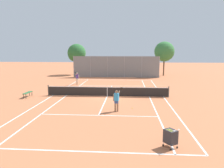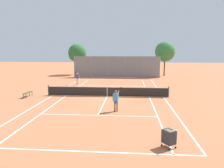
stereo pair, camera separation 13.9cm
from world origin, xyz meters
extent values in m
plane|color=#C67047|center=(0.00, 0.00, 0.00)|extent=(120.00, 120.00, 0.00)
cube|color=white|center=(0.00, -11.90, 0.00)|extent=(11.00, 0.10, 0.01)
cube|color=white|center=(0.00, 11.90, 0.00)|extent=(11.00, 0.10, 0.01)
cube|color=white|center=(-5.50, 0.00, 0.00)|extent=(0.10, 23.80, 0.01)
cube|color=white|center=(5.50, 0.00, 0.00)|extent=(0.10, 23.80, 0.01)
cube|color=white|center=(-4.13, 0.00, 0.00)|extent=(0.10, 23.80, 0.01)
cube|color=white|center=(4.13, 0.00, 0.00)|extent=(0.10, 23.80, 0.01)
cube|color=white|center=(0.00, -6.40, 0.00)|extent=(8.26, 0.10, 0.01)
cube|color=white|center=(0.00, 6.40, 0.00)|extent=(8.26, 0.10, 0.01)
cube|color=white|center=(0.00, 0.00, 0.00)|extent=(0.10, 12.80, 0.01)
cylinder|color=#474C47|center=(-5.95, 0.00, 0.53)|extent=(0.10, 0.10, 1.07)
cylinder|color=#474C47|center=(5.95, 0.00, 0.53)|extent=(0.10, 0.10, 1.07)
cube|color=black|center=(0.00, 0.00, 0.46)|extent=(11.90, 0.02, 0.89)
cube|color=white|center=(0.00, 0.00, 0.92)|extent=(11.90, 0.03, 0.06)
cube|color=white|center=(0.00, 0.00, 0.44)|extent=(0.05, 0.03, 0.89)
cube|color=#2D2D33|center=(4.03, -11.17, 0.53)|extent=(0.68, 0.71, 0.64)
cylinder|color=#B7B7BC|center=(3.73, -11.08, 0.15)|extent=(0.02, 0.02, 0.16)
cylinder|color=black|center=(3.73, -11.08, 0.05)|extent=(0.10, 0.08, 0.10)
cylinder|color=#B7B7BC|center=(4.05, -10.85, 0.15)|extent=(0.02, 0.02, 0.16)
cylinder|color=black|center=(4.05, -10.85, 0.05)|extent=(0.10, 0.08, 0.10)
cylinder|color=#B7B7BC|center=(4.01, -11.49, 0.15)|extent=(0.02, 0.02, 0.16)
cylinder|color=black|center=(4.01, -11.49, 0.05)|extent=(0.10, 0.08, 0.10)
cylinder|color=#B7B7BC|center=(4.34, -11.27, 0.15)|extent=(0.02, 0.02, 0.16)
cylinder|color=black|center=(4.34, -11.27, 0.05)|extent=(0.10, 0.08, 0.10)
cylinder|color=#B7B7BC|center=(4.22, -11.46, 0.95)|extent=(0.38, 0.27, 0.02)
sphere|color=#D1DB33|center=(4.00, -11.36, 0.83)|extent=(0.07, 0.07, 0.07)
sphere|color=#D1DB33|center=(3.97, -11.30, 0.83)|extent=(0.07, 0.07, 0.07)
sphere|color=#D1DB33|center=(3.91, -11.25, 0.82)|extent=(0.07, 0.07, 0.07)
sphere|color=#D1DB33|center=(3.89, -11.20, 0.82)|extent=(0.07, 0.07, 0.07)
sphere|color=#D1DB33|center=(3.86, -11.14, 0.84)|extent=(0.07, 0.07, 0.07)
sphere|color=#D1DB33|center=(4.05, -11.32, 0.85)|extent=(0.07, 0.07, 0.07)
sphere|color=#D1DB33|center=(4.01, -11.26, 0.82)|extent=(0.07, 0.07, 0.07)
sphere|color=#D1DB33|center=(3.97, -11.21, 0.84)|extent=(0.07, 0.07, 0.07)
sphere|color=#D1DB33|center=(3.95, -11.16, 0.83)|extent=(0.07, 0.07, 0.07)
sphere|color=#D1DB33|center=(3.90, -11.09, 0.82)|extent=(0.07, 0.07, 0.07)
sphere|color=#D1DB33|center=(4.10, -11.27, 0.83)|extent=(0.07, 0.07, 0.07)
sphere|color=#D1DB33|center=(4.07, -11.23, 0.82)|extent=(0.07, 0.07, 0.07)
sphere|color=#D1DB33|center=(4.04, -11.16, 0.85)|extent=(0.07, 0.07, 0.07)
sphere|color=#D1DB33|center=(3.99, -11.12, 0.83)|extent=(0.07, 0.07, 0.07)
sphere|color=#D1DB33|center=(3.96, -11.07, 0.84)|extent=(0.07, 0.07, 0.07)
sphere|color=#D1DB33|center=(4.15, -11.25, 0.82)|extent=(0.07, 0.07, 0.07)
cylinder|color=#936B4C|center=(1.11, -5.27, 0.41)|extent=(0.13, 0.13, 0.82)
cylinder|color=#936B4C|center=(1.28, -5.32, 0.41)|extent=(0.13, 0.13, 0.82)
cube|color=#334C8C|center=(1.19, -5.30, 0.74)|extent=(0.32, 0.25, 0.24)
cube|color=#3399D8|center=(1.19, -5.30, 1.10)|extent=(0.38, 0.28, 0.56)
sphere|color=#936B4C|center=(1.19, -5.30, 1.49)|extent=(0.22, 0.22, 0.22)
cylinder|color=black|center=(1.19, -5.30, 1.56)|extent=(0.23, 0.23, 0.02)
cylinder|color=#936B4C|center=(0.98, -5.24, 1.04)|extent=(0.08, 0.08, 0.52)
cylinder|color=#936B4C|center=(1.35, -5.20, 1.39)|extent=(0.20, 0.46, 0.35)
cylinder|color=black|center=(1.55, -4.98, 1.55)|extent=(0.10, 0.25, 0.22)
cylinder|color=black|center=(1.58, -4.86, 1.66)|extent=(0.32, 0.26, 0.23)
cylinder|color=beige|center=(-4.60, 7.16, 0.41)|extent=(0.13, 0.13, 0.82)
cylinder|color=beige|center=(-4.77, 7.09, 0.41)|extent=(0.13, 0.13, 0.82)
cube|color=beige|center=(-4.69, 7.13, 0.74)|extent=(0.33, 0.27, 0.24)
cube|color=#4C388C|center=(-4.69, 7.13, 1.10)|extent=(0.39, 0.31, 0.56)
sphere|color=beige|center=(-4.69, 7.13, 1.49)|extent=(0.22, 0.22, 0.22)
cylinder|color=black|center=(-4.69, 7.13, 1.56)|extent=(0.23, 0.23, 0.02)
cylinder|color=beige|center=(-4.48, 7.21, 1.04)|extent=(0.08, 0.08, 0.52)
cylinder|color=beige|center=(-4.75, 6.95, 1.39)|extent=(0.25, 0.45, 0.35)
cylinder|color=black|center=(-4.78, 6.66, 1.55)|extent=(0.12, 0.24, 0.22)
cylinder|color=black|center=(-4.73, 6.55, 1.66)|extent=(0.33, 0.29, 0.23)
sphere|color=#D1DB33|center=(-3.30, 6.88, 0.03)|extent=(0.07, 0.07, 0.07)
sphere|color=#D1DB33|center=(2.39, -4.39, 0.03)|extent=(0.07, 0.07, 0.07)
cube|color=#2D6638|center=(-7.67, -0.94, 0.44)|extent=(0.36, 1.50, 0.05)
cylinder|color=#262626|center=(-7.54, -0.30, 0.21)|extent=(0.05, 0.05, 0.41)
cylinder|color=#262626|center=(-7.54, -1.58, 0.21)|extent=(0.05, 0.05, 0.41)
cylinder|color=#262626|center=(-7.79, -0.30, 0.21)|extent=(0.05, 0.05, 0.41)
cylinder|color=#262626|center=(-7.79, -1.58, 0.21)|extent=(0.05, 0.05, 0.41)
cylinder|color=gray|center=(-7.10, 15.06, 1.76)|extent=(0.08, 0.08, 3.53)
cylinder|color=gray|center=(-4.26, 15.06, 1.76)|extent=(0.08, 0.08, 3.53)
cylinder|color=gray|center=(-1.42, 15.06, 1.76)|extent=(0.08, 0.08, 3.53)
cylinder|color=gray|center=(1.42, 15.06, 1.76)|extent=(0.08, 0.08, 3.53)
cylinder|color=gray|center=(4.26, 15.06, 1.76)|extent=(0.08, 0.08, 3.53)
cylinder|color=gray|center=(7.10, 15.06, 1.76)|extent=(0.08, 0.08, 3.53)
cube|color=slate|center=(0.00, 15.06, 1.76)|extent=(14.20, 0.02, 3.49)
cylinder|color=brown|center=(-7.46, 18.94, 1.41)|extent=(0.31, 0.31, 2.82)
sphere|color=#2D6B33|center=(-7.46, 18.94, 3.99)|extent=(3.34, 3.34, 3.34)
sphere|color=#2D6B33|center=(-8.03, 19.21, 3.57)|extent=(2.20, 2.20, 2.20)
cylinder|color=brown|center=(8.35, 18.34, 1.52)|extent=(0.24, 0.24, 3.04)
sphere|color=#387A3D|center=(8.35, 18.34, 4.27)|extent=(3.50, 3.50, 3.50)
sphere|color=#387A3D|center=(8.94, 18.34, 3.83)|extent=(1.94, 1.94, 1.94)
camera|label=1|loc=(2.02, -21.01, 4.52)|focal=35.00mm
camera|label=2|loc=(2.16, -21.00, 4.52)|focal=35.00mm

